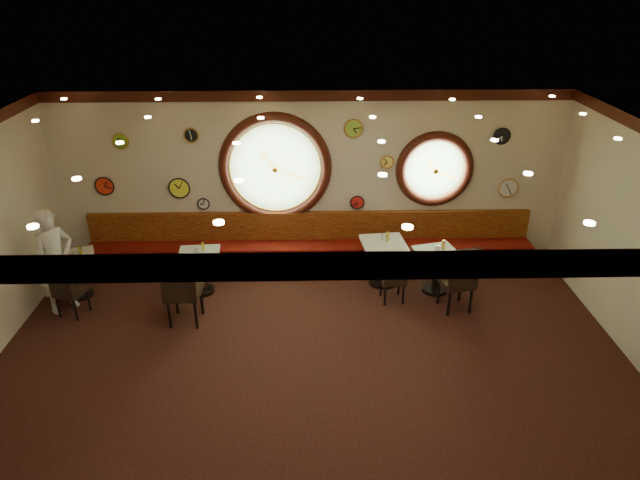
{
  "coord_description": "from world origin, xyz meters",
  "views": [
    {
      "loc": [
        -0.04,
        -6.53,
        5.05
      ],
      "look_at": [
        0.13,
        0.8,
        1.5
      ],
      "focal_mm": 32.0,
      "sensor_mm": 36.0,
      "label": 1
    }
  ],
  "objects_px": {
    "condiment_c_pepper": "(386,239)",
    "condiment_d_pepper": "(439,248)",
    "table_a": "(76,271)",
    "condiment_d_bottle": "(443,245)",
    "condiment_b_salt": "(195,250)",
    "condiment_b_bottle": "(203,246)",
    "chair_b": "(181,285)",
    "condiment_d_salt": "(436,248)",
    "table_d": "(436,267)",
    "condiment_a_pepper": "(74,256)",
    "table_b": "(200,268)",
    "condiment_c_salt": "(382,238)",
    "chair_c": "(394,274)",
    "chair_d": "(460,275)",
    "condiment_a_salt": "(66,253)",
    "condiment_b_pepper": "(197,252)",
    "table_c": "(383,258)",
    "condiment_c_bottle": "(388,236)",
    "condiment_a_bottle": "(80,250)",
    "chair_a": "(65,286)",
    "waiter": "(56,261)"
  },
  "relations": [
    {
      "from": "table_a",
      "to": "condiment_b_bottle",
      "type": "relative_size",
      "value": 5.92
    },
    {
      "from": "condiment_b_salt",
      "to": "condiment_b_bottle",
      "type": "distance_m",
      "value": 0.16
    },
    {
      "from": "table_d",
      "to": "chair_d",
      "type": "bearing_deg",
      "value": -71.28
    },
    {
      "from": "table_a",
      "to": "table_c",
      "type": "bearing_deg",
      "value": 3.3
    },
    {
      "from": "table_c",
      "to": "condiment_d_bottle",
      "type": "height_order",
      "value": "condiment_d_bottle"
    },
    {
      "from": "condiment_a_pepper",
      "to": "table_d",
      "type": "bearing_deg",
      "value": 0.87
    },
    {
      "from": "table_d",
      "to": "condiment_a_bottle",
      "type": "xyz_separation_m",
      "value": [
        -5.91,
        0.06,
        0.35
      ]
    },
    {
      "from": "chair_c",
      "to": "condiment_d_salt",
      "type": "relative_size",
      "value": 6.08
    },
    {
      "from": "condiment_b_salt",
      "to": "condiment_a_salt",
      "type": "bearing_deg",
      "value": -178.19
    },
    {
      "from": "table_b",
      "to": "waiter",
      "type": "bearing_deg",
      "value": -167.9
    },
    {
      "from": "condiment_b_bottle",
      "to": "chair_b",
      "type": "bearing_deg",
      "value": -98.28
    },
    {
      "from": "table_d",
      "to": "condiment_a_salt",
      "type": "bearing_deg",
      "value": 179.84
    },
    {
      "from": "chair_c",
      "to": "condiment_c_bottle",
      "type": "bearing_deg",
      "value": 87.78
    },
    {
      "from": "table_c",
      "to": "chair_a",
      "type": "bearing_deg",
      "value": -169.58
    },
    {
      "from": "chair_c",
      "to": "condiment_a_bottle",
      "type": "relative_size",
      "value": 3.81
    },
    {
      "from": "condiment_d_pepper",
      "to": "waiter",
      "type": "height_order",
      "value": "waiter"
    },
    {
      "from": "condiment_a_salt",
      "to": "condiment_b_bottle",
      "type": "distance_m",
      "value": 2.22
    },
    {
      "from": "table_a",
      "to": "chair_d",
      "type": "distance_m",
      "value": 6.28
    },
    {
      "from": "chair_b",
      "to": "condiment_d_salt",
      "type": "xyz_separation_m",
      "value": [
        4.05,
        0.98,
        0.08
      ]
    },
    {
      "from": "condiment_d_bottle",
      "to": "condiment_a_bottle",
      "type": "bearing_deg",
      "value": -179.53
    },
    {
      "from": "chair_c",
      "to": "chair_d",
      "type": "xyz_separation_m",
      "value": [
        0.99,
        -0.29,
        0.13
      ]
    },
    {
      "from": "condiment_a_bottle",
      "to": "table_c",
      "type": "bearing_deg",
      "value": 2.47
    },
    {
      "from": "chair_b",
      "to": "condiment_a_pepper",
      "type": "height_order",
      "value": "chair_b"
    },
    {
      "from": "chair_d",
      "to": "condiment_b_salt",
      "type": "height_order",
      "value": "chair_d"
    },
    {
      "from": "condiment_d_pepper",
      "to": "condiment_a_pepper",
      "type": "bearing_deg",
      "value": -178.89
    },
    {
      "from": "condiment_c_pepper",
      "to": "condiment_d_pepper",
      "type": "distance_m",
      "value": 0.89
    },
    {
      "from": "chair_d",
      "to": "condiment_c_bottle",
      "type": "distance_m",
      "value": 1.43
    },
    {
      "from": "chair_d",
      "to": "condiment_b_salt",
      "type": "distance_m",
      "value": 4.33
    },
    {
      "from": "table_d",
      "to": "condiment_a_pepper",
      "type": "xyz_separation_m",
      "value": [
        -5.96,
        -0.09,
        0.32
      ]
    },
    {
      "from": "condiment_b_salt",
      "to": "condiment_c_pepper",
      "type": "xyz_separation_m",
      "value": [
        3.2,
        0.19,
        0.07
      ]
    },
    {
      "from": "table_a",
      "to": "condiment_d_bottle",
      "type": "height_order",
      "value": "condiment_d_bottle"
    },
    {
      "from": "condiment_d_salt",
      "to": "condiment_b_bottle",
      "type": "relative_size",
      "value": 0.65
    },
    {
      "from": "chair_a",
      "to": "condiment_c_bottle",
      "type": "relative_size",
      "value": 3.39
    },
    {
      "from": "condiment_b_salt",
      "to": "condiment_a_pepper",
      "type": "height_order",
      "value": "condiment_a_pepper"
    },
    {
      "from": "chair_b",
      "to": "condiment_d_bottle",
      "type": "height_order",
      "value": "chair_b"
    },
    {
      "from": "table_b",
      "to": "condiment_d_pepper",
      "type": "distance_m",
      "value": 4.01
    },
    {
      "from": "condiment_b_salt",
      "to": "condiment_d_pepper",
      "type": "xyz_separation_m",
      "value": [
        4.06,
        -0.06,
        0.01
      ]
    },
    {
      "from": "chair_b",
      "to": "chair_d",
      "type": "bearing_deg",
      "value": 6.96
    },
    {
      "from": "table_d",
      "to": "condiment_c_salt",
      "type": "xyz_separation_m",
      "value": [
        -0.89,
        0.36,
        0.38
      ]
    },
    {
      "from": "condiment_c_salt",
      "to": "condiment_a_pepper",
      "type": "xyz_separation_m",
      "value": [
        -5.07,
        -0.45,
        -0.06
      ]
    },
    {
      "from": "condiment_c_salt",
      "to": "condiment_c_bottle",
      "type": "bearing_deg",
      "value": -20.07
    },
    {
      "from": "table_a",
      "to": "chair_a",
      "type": "xyz_separation_m",
      "value": [
        0.09,
        -0.63,
        0.09
      ]
    },
    {
      "from": "table_d",
      "to": "waiter",
      "type": "relative_size",
      "value": 0.47
    },
    {
      "from": "condiment_b_pepper",
      "to": "table_c",
      "type": "bearing_deg",
      "value": 4.72
    },
    {
      "from": "condiment_a_bottle",
      "to": "table_a",
      "type": "bearing_deg",
      "value": -143.72
    },
    {
      "from": "condiment_a_salt",
      "to": "condiment_d_bottle",
      "type": "xyz_separation_m",
      "value": [
        6.24,
        0.09,
        0.04
      ]
    },
    {
      "from": "condiment_c_salt",
      "to": "condiment_d_salt",
      "type": "xyz_separation_m",
      "value": [
        0.86,
        -0.31,
        -0.06
      ]
    },
    {
      "from": "table_b",
      "to": "condiment_a_pepper",
      "type": "relative_size",
      "value": 6.73
    },
    {
      "from": "table_b",
      "to": "condiment_d_salt",
      "type": "xyz_separation_m",
      "value": [
        3.95,
        -0.01,
        0.33
      ]
    },
    {
      "from": "table_b",
      "to": "chair_a",
      "type": "distance_m",
      "value": 2.08
    }
  ]
}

